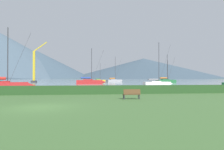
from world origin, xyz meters
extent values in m
plane|color=#477038|center=(0.00, 0.00, 0.00)|extent=(1000.00, 1000.00, 0.00)
cube|color=#8C9EA3|center=(0.00, 137.00, 0.00)|extent=(320.00, 246.00, 0.00)
cube|color=#284C23|center=(0.00, 11.00, 0.53)|extent=(80.00, 1.20, 1.06)
cube|color=red|center=(4.23, 49.68, 0.63)|extent=(8.03, 2.92, 1.25)
cone|color=red|center=(8.78, 49.79, 0.63)|extent=(1.39, 1.10, 1.06)
cube|color=#A52020|center=(3.77, 49.67, 1.09)|extent=(3.00, 1.98, 0.80)
cylinder|color=#333338|center=(4.91, 49.70, 5.94)|extent=(0.16, 0.16, 10.51)
cylinder|color=#333338|center=(3.12, 49.66, 1.94)|extent=(3.59, 0.22, 0.14)
cylinder|color=#2847A3|center=(3.12, 49.66, 1.94)|extent=(3.06, 0.57, 0.50)
cylinder|color=#333338|center=(6.79, 49.75, 5.68)|extent=(3.79, 0.13, 9.99)
cube|color=#9E9EA3|center=(15.63, 76.42, 0.54)|extent=(7.25, 4.38, 1.08)
cone|color=#9E9EA3|center=(19.35, 77.65, 0.54)|extent=(1.40, 1.24, 0.92)
cube|color=gray|center=(15.26, 76.30, 0.93)|extent=(2.93, 2.36, 0.69)
cylinder|color=#333338|center=(16.19, 76.60, 6.02)|extent=(0.14, 0.14, 10.86)
cylinder|color=#333338|center=(14.72, 76.12, 1.67)|extent=(2.97, 1.08, 0.12)
cylinder|color=orange|center=(14.72, 76.12, 1.67)|extent=(2.63, 1.23, 0.43)
cylinder|color=#333338|center=(17.72, 77.11, 5.75)|extent=(3.11, 1.05, 10.33)
cube|color=gold|center=(9.57, 85.45, 0.44)|extent=(5.85, 2.83, 0.88)
cone|color=gold|center=(12.73, 85.98, 0.44)|extent=(1.07, 0.90, 0.75)
cube|color=gold|center=(9.25, 85.39, 0.76)|extent=(2.28, 1.67, 0.56)
cylinder|color=#333338|center=(10.04, 85.53, 4.86)|extent=(0.11, 0.11, 8.75)
cylinder|color=#333338|center=(8.80, 85.32, 1.37)|extent=(2.50, 0.51, 0.10)
cylinder|color=#2D7542|center=(8.80, 85.32, 1.37)|extent=(2.17, 0.70, 0.35)
cylinder|color=#333338|center=(11.35, 85.74, 4.64)|extent=(2.63, 0.47, 8.32)
cube|color=white|center=(20.37, 33.90, 0.51)|extent=(6.51, 2.45, 1.01)
cone|color=white|center=(24.05, 34.04, 0.51)|extent=(1.14, 0.90, 0.86)
cube|color=silver|center=(20.01, 33.88, 0.88)|extent=(2.45, 1.64, 0.64)
cylinder|color=#333338|center=(20.93, 33.92, 5.63)|extent=(0.13, 0.13, 10.15)
cylinder|color=#333338|center=(19.48, 33.86, 1.57)|extent=(2.90, 0.22, 0.11)
cylinder|color=gray|center=(19.48, 33.86, 1.57)|extent=(2.47, 0.50, 0.40)
cylinder|color=#333338|center=(22.44, 33.98, 5.38)|extent=(3.06, 0.15, 9.65)
cone|color=#19707A|center=(-35.09, 85.09, 0.56)|extent=(1.33, 1.10, 0.95)
cube|color=navy|center=(39.50, 74.94, 0.54)|extent=(7.04, 2.97, 1.08)
cone|color=navy|center=(43.40, 75.30, 0.54)|extent=(1.25, 1.02, 0.91)
cube|color=#1B2449|center=(39.11, 74.90, 0.93)|extent=(2.69, 1.87, 0.68)
cylinder|color=#333338|center=(40.08, 75.00, 5.26)|extent=(0.14, 0.14, 9.34)
cylinder|color=#333338|center=(38.55, 74.85, 1.67)|extent=(3.08, 0.40, 0.12)
cylinder|color=#2847A3|center=(38.55, 74.85, 1.67)|extent=(2.65, 0.67, 0.43)
cylinder|color=#333338|center=(41.69, 75.15, 5.03)|extent=(3.25, 0.33, 8.88)
cube|color=#236B38|center=(33.77, 61.50, 0.60)|extent=(7.85, 3.67, 1.19)
cone|color=#236B38|center=(38.04, 62.13, 0.60)|extent=(1.43, 1.19, 1.01)
cube|color=#206032|center=(33.35, 61.44, 1.03)|extent=(3.04, 2.20, 0.75)
cylinder|color=#333338|center=(34.41, 61.60, 5.79)|extent=(0.15, 0.15, 10.29)
cylinder|color=#333338|center=(32.73, 61.35, 1.84)|extent=(3.38, 0.63, 0.13)
cylinder|color=orange|center=(32.73, 61.35, 1.84)|extent=(2.93, 0.89, 0.47)
cylinder|color=#333338|center=(36.17, 61.86, 5.54)|extent=(3.55, 0.56, 9.78)
cube|color=red|center=(-10.73, 22.11, 0.63)|extent=(8.34, 4.65, 1.24)
cone|color=red|center=(-6.36, 23.27, 0.63)|extent=(1.58, 1.37, 1.06)
cube|color=#A52020|center=(-11.17, 22.00, 1.08)|extent=(3.33, 2.59, 0.79)
cylinder|color=#333338|center=(-10.07, 22.29, 5.65)|extent=(0.16, 0.16, 9.94)
cylinder|color=#333338|center=(-8.27, 22.76, 5.40)|extent=(3.64, 1.00, 9.46)
cube|color=brown|center=(7.46, 4.48, 0.45)|extent=(1.68, 0.57, 0.06)
cube|color=brown|center=(7.47, 4.29, 0.73)|extent=(1.65, 0.25, 0.45)
cylinder|color=#333338|center=(8.19, 4.69, 0.23)|extent=(0.08, 0.08, 0.45)
cylinder|color=#333338|center=(6.70, 4.59, 0.23)|extent=(0.08, 0.08, 0.45)
cylinder|color=#333338|center=(8.21, 4.37, 0.23)|extent=(0.08, 0.08, 0.45)
cylinder|color=#333338|center=(6.73, 4.26, 0.23)|extent=(0.08, 0.08, 0.45)
cube|color=#333338|center=(-18.08, 73.36, 0.40)|extent=(2.00, 2.00, 0.80)
cube|color=gold|center=(-18.08, 73.36, 6.86)|extent=(0.80, 0.80, 12.13)
cube|color=gold|center=(-15.54, 73.36, 14.83)|extent=(5.29, 0.36, 4.09)
cone|color=#425666|center=(-80.17, 352.35, 23.84)|extent=(191.38, 191.38, 47.68)
cone|color=#425666|center=(113.68, 372.03, 19.37)|extent=(289.83, 289.83, 38.74)
camera|label=1|loc=(3.16, -14.75, 2.06)|focal=33.08mm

